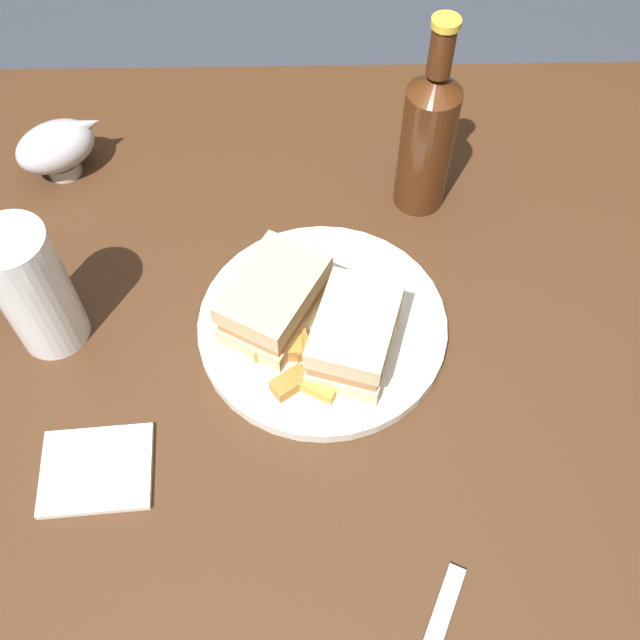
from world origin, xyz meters
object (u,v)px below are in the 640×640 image
Objects in this scene: plate at (322,325)px; napkin at (97,470)px; sandwich_half_left at (274,301)px; gravy_boat at (57,146)px; sandwich_half_right at (354,336)px; pint_glass at (37,296)px; cider_bottle at (428,137)px.

plate reaches higher than napkin.
sandwich_half_left is 1.16× the size of gravy_boat.
sandwich_half_left reaches higher than napkin.
napkin is (0.23, 0.17, -0.00)m from plate.
sandwich_half_right is at bearing 141.08° from gravy_boat.
pint_glass reaches higher than sandwich_half_left.
cider_bottle is 0.52m from napkin.
pint_glass reaches higher than napkin.
pint_glass is 0.26m from gravy_boat.
gravy_boat is at bearing -82.69° from pint_glass.
sandwich_half_right is 0.81× the size of pint_glass.
cider_bottle reaches higher than plate.
cider_bottle is (-0.09, -0.24, 0.05)m from sandwich_half_right.
pint_glass is at bearing -67.13° from napkin.
pint_glass is at bearing 24.60° from cider_bottle.
sandwich_half_right reaches higher than sandwich_half_left.
sandwich_half_left is at bearing -6.64° from plate.
cider_bottle is (-0.13, -0.20, 0.10)m from plate.
napkin is at bearing 112.87° from pint_glass.
napkin is (-0.07, 0.17, -0.07)m from pint_glass.
cider_bottle is at bearing -155.40° from pint_glass.
pint_glass reaches higher than gravy_boat.
sandwich_half_right is at bearing 128.39° from plate.
plate is 0.42m from gravy_boat.
sandwich_half_right is 0.47m from gravy_boat.
gravy_boat is (0.33, -0.25, 0.04)m from plate.
sandwich_half_left is at bearing -136.00° from napkin.
cider_bottle is at bearing 172.98° from gravy_boat.
gravy_boat is at bearing -7.02° from cider_bottle.
gravy_boat is 0.48× the size of cider_bottle.
plate is at bearing 57.38° from cider_bottle.
napkin is at bearing 44.00° from sandwich_half_left.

